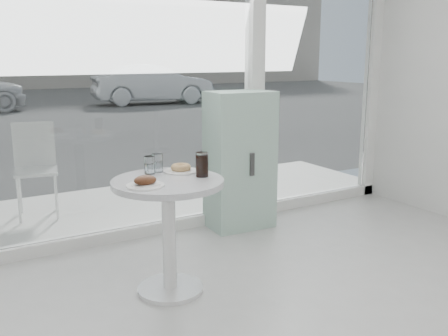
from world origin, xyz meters
TOP-DOWN VIEW (x-y plane):
  - storefront at (0.07, 3.00)m, footprint 5.00×0.14m
  - main_table at (-0.50, 1.90)m, footprint 0.72×0.72m
  - patio_deck at (0.00, 3.80)m, footprint 5.60×1.60m
  - mint_cabinet at (0.60, 2.78)m, footprint 0.59×0.42m
  - patio_chair at (-0.96, 3.93)m, footprint 0.44×0.44m
  - car_silver at (4.60, 14.40)m, footprint 4.01×1.87m
  - plate_fritter at (-0.68, 1.81)m, footprint 0.23×0.23m
  - plate_donut at (-0.33, 2.05)m, footprint 0.23×0.23m
  - water_tumbler_a at (-0.53, 2.11)m, footprint 0.07×0.07m
  - water_tumbler_b at (-0.47, 2.13)m, footprint 0.08×0.08m
  - cola_glass at (-0.27, 1.86)m, footprint 0.08×0.08m

SIDE VIEW (x-z plane):
  - patio_deck at x=0.00m, z-range 0.00..0.05m
  - patio_chair at x=-0.96m, z-range 0.11..0.99m
  - main_table at x=-0.50m, z-range 0.17..0.94m
  - mint_cabinet at x=0.60m, z-range 0.00..1.24m
  - car_silver at x=4.60m, z-range 0.00..1.27m
  - plate_donut at x=-0.33m, z-range 0.76..0.82m
  - plate_fritter at x=-0.68m, z-range 0.76..0.83m
  - water_tumbler_a at x=-0.53m, z-range 0.76..0.88m
  - water_tumbler_b at x=-0.47m, z-range 0.76..0.89m
  - cola_glass at x=-0.27m, z-range 0.77..0.93m
  - storefront at x=0.07m, z-range 0.21..3.21m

